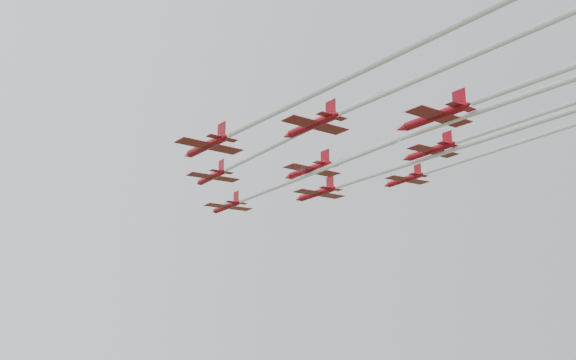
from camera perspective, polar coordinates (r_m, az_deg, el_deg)
jet_lead at (r=109.67m, az=-2.54°, el=-1.23°), size 9.01×53.48×2.69m
jet_row2_left at (r=95.69m, az=-3.98°, el=1.69°), size 8.52×48.72×2.54m
jet_row2_right at (r=104.54m, az=6.84°, el=0.18°), size 9.50×56.90×2.86m
jet_row3_left at (r=74.77m, az=-1.19°, el=5.97°), size 9.31×62.65×2.77m
jet_row3_mid at (r=85.44m, az=9.47°, el=3.48°), size 9.31×68.27×2.77m
jet_row3_right at (r=101.75m, az=14.90°, el=1.53°), size 8.06×51.11×2.39m
jet_row4_left at (r=70.55m, az=8.81°, el=7.69°), size 8.82×54.82×2.63m
jet_row4_right at (r=86.80m, az=17.21°, el=4.09°), size 8.09×45.29×2.43m
jet_trail_solo at (r=69.67m, az=23.26°, el=8.96°), size 9.12×63.99×2.72m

